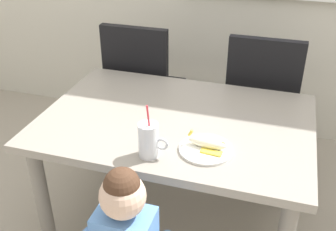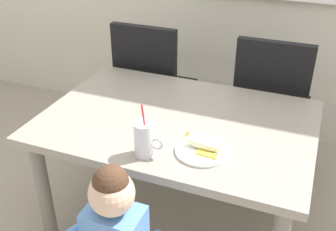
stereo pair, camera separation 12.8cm
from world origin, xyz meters
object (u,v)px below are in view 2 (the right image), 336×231
(dining_chair_left, at_px, (152,83))
(dining_chair_right, at_px, (271,102))
(snack_plate, at_px, (202,151))
(peeled_banana, at_px, (204,145))
(milk_cup, at_px, (144,141))
(dining_table, at_px, (177,135))

(dining_chair_left, xyz_separation_m, dining_chair_right, (0.78, 0.02, 0.00))
(snack_plate, bearing_deg, dining_chair_left, 125.35)
(dining_chair_right, xyz_separation_m, peeled_banana, (-0.16, -0.87, 0.19))
(dining_chair_left, height_order, milk_cup, dining_chair_left)
(dining_table, relative_size, dining_chair_left, 1.35)
(dining_chair_left, bearing_deg, peeled_banana, 125.80)
(snack_plate, height_order, peeled_banana, peeled_banana)
(milk_cup, xyz_separation_m, snack_plate, (0.22, 0.10, -0.06))
(dining_chair_right, relative_size, snack_plate, 4.17)
(dining_chair_left, xyz_separation_m, snack_plate, (0.61, -0.86, 0.16))
(dining_table, height_order, snack_plate, snack_plate)
(dining_table, relative_size, snack_plate, 5.63)
(dining_table, xyz_separation_m, milk_cup, (-0.02, -0.33, 0.16))
(peeled_banana, bearing_deg, dining_chair_left, 125.80)
(snack_plate, relative_size, peeled_banana, 1.32)
(dining_chair_right, distance_m, snack_plate, 0.91)
(dining_chair_left, relative_size, snack_plate, 4.17)
(dining_chair_left, distance_m, milk_cup, 1.07)
(dining_chair_right, height_order, milk_cup, dining_chair_right)
(dining_chair_right, height_order, peeled_banana, dining_chair_right)
(peeled_banana, bearing_deg, snack_plate, -117.48)
(dining_chair_left, height_order, snack_plate, dining_chair_left)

